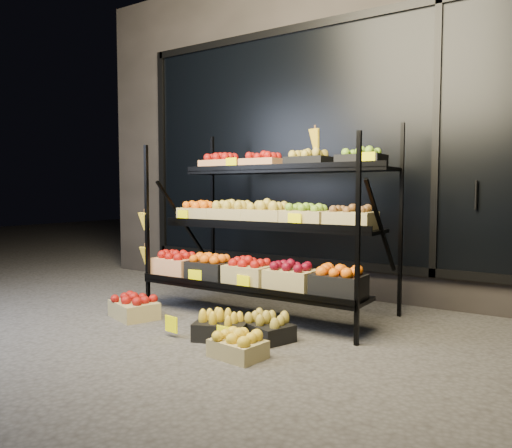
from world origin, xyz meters
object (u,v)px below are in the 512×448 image
Objects in this scene: floor_crate_left at (134,306)px; floor_crate_midright at (238,345)px; display_rack at (264,225)px; floor_crate_midleft at (222,327)px.

floor_crate_left is 1.37m from floor_crate_midright.
display_rack reaches higher than floor_crate_left.
floor_crate_midright is (1.33, -0.33, -0.01)m from floor_crate_left.
floor_crate_left is at bearing 173.20° from floor_crate_midright.
floor_crate_midleft is (0.16, -0.82, -0.70)m from display_rack.
floor_crate_midright is (0.34, -0.27, -0.01)m from floor_crate_midleft.
display_rack reaches higher than floor_crate_midright.
display_rack is at bearing 121.72° from floor_crate_midright.
display_rack is 4.46× the size of floor_crate_left.
floor_crate_midleft reaches higher than floor_crate_midright.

